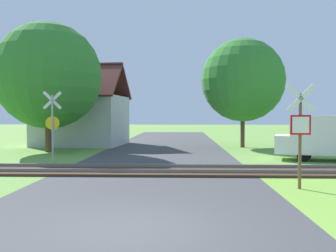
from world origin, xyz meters
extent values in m
plane|color=#6B9942|center=(0.00, 0.00, 0.00)|extent=(160.00, 160.00, 0.00)
cube|color=#424244|center=(0.00, 2.00, 0.00)|extent=(7.74, 80.00, 0.01)
cube|color=#422D1E|center=(0.00, 7.51, 0.05)|extent=(60.00, 2.60, 0.10)
cube|color=slate|center=(0.00, 8.23, 0.16)|extent=(60.00, 0.08, 0.12)
cube|color=slate|center=(0.00, 6.80, 0.16)|extent=(60.00, 0.08, 0.12)
cylinder|color=brown|center=(4.69, 4.28, 1.46)|extent=(0.10, 0.10, 2.92)
cube|color=red|center=(4.68, 4.22, 1.97)|extent=(0.60, 0.08, 0.60)
cube|color=white|center=(4.68, 4.20, 1.97)|extent=(0.49, 0.06, 0.49)
cube|color=white|center=(4.68, 4.22, 2.77)|extent=(0.88, 0.11, 0.88)
cube|color=white|center=(4.68, 4.22, 2.77)|extent=(0.88, 0.11, 0.88)
cylinder|color=#9E9EA5|center=(-5.04, 10.23, 1.61)|extent=(0.09, 0.09, 3.21)
cube|color=white|center=(-5.06, 10.29, 2.96)|extent=(0.85, 0.26, 0.88)
cube|color=white|center=(-5.06, 10.29, 2.96)|extent=(0.85, 0.26, 0.88)
cylinder|color=yellow|center=(-5.06, 10.30, 1.88)|extent=(0.63, 0.20, 0.64)
cube|color=#B7B7BC|center=(-6.42, 20.70, 1.84)|extent=(6.45, 5.98, 3.67)
cube|color=#562823|center=(-6.54, 19.34, 4.83)|extent=(6.55, 3.65, 2.67)
cube|color=#562823|center=(-6.30, 22.07, 4.83)|extent=(6.55, 3.65, 2.67)
cube|color=brown|center=(-4.78, 20.56, 5.09)|extent=(0.54, 0.54, 1.10)
cylinder|color=#513823|center=(5.34, 19.02, 1.26)|extent=(0.29, 0.29, 2.52)
sphere|color=#337A2D|center=(5.34, 19.02, 4.69)|extent=(5.77, 5.77, 5.77)
cylinder|color=#513823|center=(-7.05, 15.33, 1.12)|extent=(0.43, 0.43, 2.24)
sphere|color=#337A2D|center=(-7.05, 15.33, 4.66)|extent=(6.46, 6.46, 6.46)
cube|color=white|center=(8.57, 11.35, 1.29)|extent=(4.56, 2.98, 1.90)
cube|color=white|center=(6.22, 12.02, 0.79)|extent=(1.17, 1.93, 0.90)
cube|color=#19232D|center=(6.57, 11.92, 1.62)|extent=(0.48, 1.56, 0.85)
cube|color=navy|center=(8.83, 12.26, 0.96)|extent=(3.64, 1.05, 0.16)
cylinder|color=black|center=(7.41, 12.49, 0.34)|extent=(0.70, 0.36, 0.68)
cylinder|color=black|center=(6.98, 10.99, 0.34)|extent=(0.70, 0.36, 0.68)
camera|label=1|loc=(1.07, -7.24, 2.27)|focal=40.00mm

